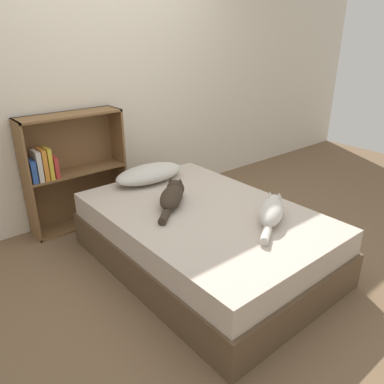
{
  "coord_description": "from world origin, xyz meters",
  "views": [
    {
      "loc": [
        -1.68,
        -1.88,
        1.69
      ],
      "look_at": [
        0.0,
        0.14,
        0.56
      ],
      "focal_mm": 35.0,
      "sensor_mm": 36.0,
      "label": 1
    }
  ],
  "objects_px": {
    "pillow": "(149,174)",
    "cat_dark": "(172,196)",
    "bed": "(204,237)",
    "cat_light": "(271,211)",
    "bookshelf": "(70,169)"
  },
  "relations": [
    {
      "from": "bed",
      "to": "cat_light",
      "type": "relative_size",
      "value": 3.51
    },
    {
      "from": "bed",
      "to": "cat_light",
      "type": "bearing_deg",
      "value": -57.73
    },
    {
      "from": "pillow",
      "to": "cat_dark",
      "type": "relative_size",
      "value": 1.39
    },
    {
      "from": "cat_light",
      "to": "cat_dark",
      "type": "distance_m",
      "value": 0.76
    },
    {
      "from": "bed",
      "to": "pillow",
      "type": "height_order",
      "value": "pillow"
    },
    {
      "from": "cat_dark",
      "to": "bookshelf",
      "type": "xyz_separation_m",
      "value": [
        -0.38,
        1.05,
        0.01
      ]
    },
    {
      "from": "bed",
      "to": "pillow",
      "type": "xyz_separation_m",
      "value": [
        0.01,
        0.75,
        0.3
      ]
    },
    {
      "from": "bed",
      "to": "cat_light",
      "type": "height_order",
      "value": "cat_light"
    },
    {
      "from": "pillow",
      "to": "cat_dark",
      "type": "height_order",
      "value": "cat_dark"
    },
    {
      "from": "cat_light",
      "to": "bookshelf",
      "type": "bearing_deg",
      "value": 81.03
    },
    {
      "from": "pillow",
      "to": "cat_dark",
      "type": "distance_m",
      "value": 0.53
    },
    {
      "from": "bed",
      "to": "cat_light",
      "type": "distance_m",
      "value": 0.58
    },
    {
      "from": "bed",
      "to": "pillow",
      "type": "relative_size",
      "value": 2.93
    },
    {
      "from": "pillow",
      "to": "bookshelf",
      "type": "distance_m",
      "value": 0.74
    },
    {
      "from": "bed",
      "to": "cat_light",
      "type": "xyz_separation_m",
      "value": [
        0.26,
        -0.42,
        0.3
      ]
    }
  ]
}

